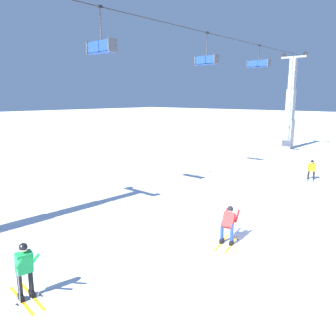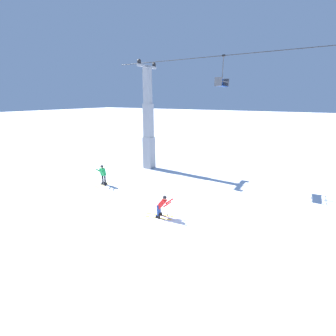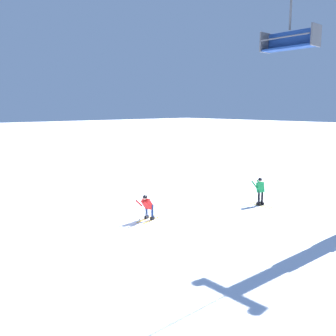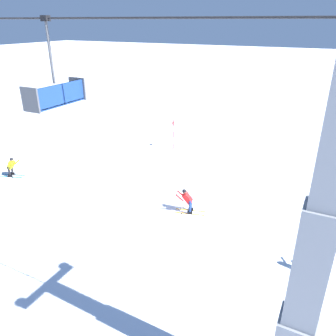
{
  "view_description": "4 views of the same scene",
  "coord_description": "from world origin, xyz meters",
  "px_view_note": "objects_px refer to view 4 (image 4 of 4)",
  "views": [
    {
      "loc": [
        -10.29,
        -5.42,
        5.48
      ],
      "look_at": [
        0.3,
        3.91,
        2.53
      ],
      "focal_mm": 36.26,
      "sensor_mm": 36.0,
      "label": 1
    },
    {
      "loc": [
        6.98,
        -9.5,
        6.76
      ],
      "look_at": [
        -0.56,
        3.28,
        2.29
      ],
      "focal_mm": 24.71,
      "sensor_mm": 36.0,
      "label": 2
    },
    {
      "loc": [
        11.64,
        15.33,
        5.85
      ],
      "look_at": [
        0.89,
        3.12,
        3.11
      ],
      "focal_mm": 38.7,
      "sensor_mm": 36.0,
      "label": 3
    },
    {
      "loc": [
        -5.93,
        15.65,
        9.79
      ],
      "look_at": [
        0.43,
        3.21,
        3.58
      ],
      "focal_mm": 35.59,
      "sensor_mm": 36.0,
      "label": 4
    }
  ],
  "objects_px": {
    "chairlift_seat_nearest": "(57,93)",
    "skier_distant_downhill": "(322,257)",
    "lift_tower_near": "(306,289)",
    "trail_marker_pole": "(173,134)",
    "skier_carving_main": "(187,199)",
    "skier_distant_uphill": "(11,166)"
  },
  "relations": [
    {
      "from": "lift_tower_near",
      "to": "skier_distant_uphill",
      "type": "height_order",
      "value": "lift_tower_near"
    },
    {
      "from": "chairlift_seat_nearest",
      "to": "skier_distant_downhill",
      "type": "height_order",
      "value": "chairlift_seat_nearest"
    },
    {
      "from": "skier_distant_downhill",
      "to": "trail_marker_pole",
      "type": "bearing_deg",
      "value": -41.62
    },
    {
      "from": "skier_carving_main",
      "to": "trail_marker_pole",
      "type": "xyz_separation_m",
      "value": [
        5.09,
        -8.56,
        0.52
      ]
    },
    {
      "from": "lift_tower_near",
      "to": "skier_distant_downhill",
      "type": "xyz_separation_m",
      "value": [
        -0.45,
        -5.88,
        -3.12
      ]
    },
    {
      "from": "lift_tower_near",
      "to": "chairlift_seat_nearest",
      "type": "height_order",
      "value": "lift_tower_near"
    },
    {
      "from": "chairlift_seat_nearest",
      "to": "skier_distant_uphill",
      "type": "relative_size",
      "value": 1.25
    },
    {
      "from": "lift_tower_near",
      "to": "trail_marker_pole",
      "type": "relative_size",
      "value": 4.04
    },
    {
      "from": "lift_tower_near",
      "to": "trail_marker_pole",
      "type": "xyz_separation_m",
      "value": [
        11.59,
        -16.57,
        -2.77
      ]
    },
    {
      "from": "trail_marker_pole",
      "to": "skier_distant_uphill",
      "type": "height_order",
      "value": "trail_marker_pole"
    },
    {
      "from": "skier_carving_main",
      "to": "skier_distant_uphill",
      "type": "bearing_deg",
      "value": 5.34
    },
    {
      "from": "skier_carving_main",
      "to": "lift_tower_near",
      "type": "bearing_deg",
      "value": 129.04
    },
    {
      "from": "lift_tower_near",
      "to": "chairlift_seat_nearest",
      "type": "distance_m",
      "value": 7.98
    },
    {
      "from": "lift_tower_near",
      "to": "skier_distant_uphill",
      "type": "bearing_deg",
      "value": -19.77
    },
    {
      "from": "lift_tower_near",
      "to": "skier_distant_downhill",
      "type": "relative_size",
      "value": 5.5
    },
    {
      "from": "lift_tower_near",
      "to": "chairlift_seat_nearest",
      "type": "xyz_separation_m",
      "value": [
        6.96,
        -0.0,
        3.89
      ]
    },
    {
      "from": "skier_carving_main",
      "to": "trail_marker_pole",
      "type": "distance_m",
      "value": 9.97
    },
    {
      "from": "skier_carving_main",
      "to": "skier_distant_uphill",
      "type": "distance_m",
      "value": 12.59
    },
    {
      "from": "chairlift_seat_nearest",
      "to": "trail_marker_pole",
      "type": "xyz_separation_m",
      "value": [
        4.62,
        -16.57,
        -6.66
      ]
    },
    {
      "from": "chairlift_seat_nearest",
      "to": "skier_distant_downhill",
      "type": "distance_m",
      "value": 11.77
    },
    {
      "from": "lift_tower_near",
      "to": "skier_carving_main",
      "type": "bearing_deg",
      "value": -50.96
    },
    {
      "from": "chairlift_seat_nearest",
      "to": "skier_distant_downhill",
      "type": "xyz_separation_m",
      "value": [
        -7.42,
        -5.88,
        -7.01
      ]
    }
  ]
}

